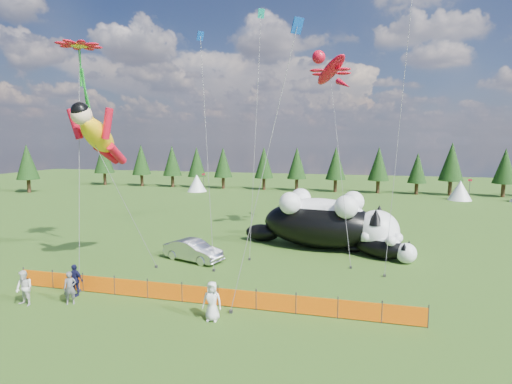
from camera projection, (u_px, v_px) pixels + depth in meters
ground at (219, 284)px, 23.57m from camera, size 160.00×160.00×0.00m
safety_fence at (200, 295)px, 20.62m from camera, size 22.06×0.06×1.10m
tree_line at (309, 167)px, 66.33m from camera, size 90.00×4.00×8.00m
festival_tents at (379, 188)px, 59.18m from camera, size 50.00×3.20×2.80m
cat_large at (327, 222)px, 31.18m from camera, size 12.33×5.84×4.47m
cat_small at (384, 246)px, 28.53m from camera, size 4.92×3.48×1.92m
car at (193, 250)px, 28.08m from camera, size 4.71×2.85×1.47m
spectator_a at (70, 288)px, 20.57m from camera, size 0.75×0.66×1.72m
spectator_b at (24, 288)px, 20.36m from camera, size 0.97×0.67×1.83m
spectator_c at (75, 280)px, 21.69m from camera, size 1.07×0.61×1.76m
spectator_e at (212, 301)px, 18.68m from camera, size 0.96×0.67×1.88m
superhero_kite at (98, 136)px, 25.03m from camera, size 5.84×5.70×11.14m
gecko_kite at (331, 70)px, 32.46m from camera, size 6.15×11.44×16.33m
flower_kite at (79, 48)px, 26.18m from camera, size 4.94×7.04×15.70m
diamond_kite_a at (201, 50)px, 29.56m from camera, size 3.35×6.05×17.31m
diamond_kite_c at (295, 37)px, 20.18m from camera, size 3.17×3.73×15.14m
diamond_kite_d at (261, 27)px, 32.16m from camera, size 1.33×7.02×19.83m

